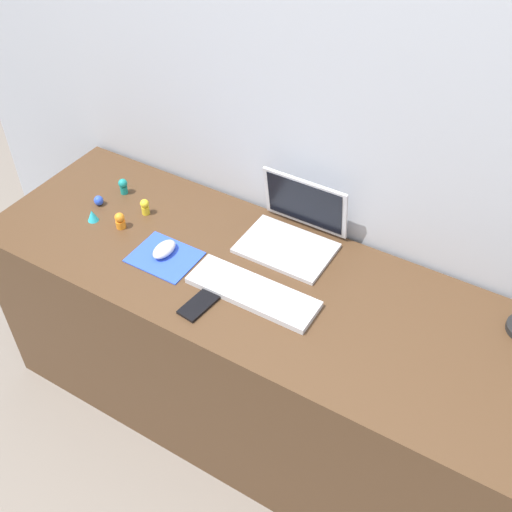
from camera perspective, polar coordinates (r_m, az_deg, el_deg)
The scene contains 13 objects.
ground_plane at distance 2.49m, azimuth -0.25°, elevation -14.11°, with size 6.00×6.00×0.00m, color slate.
back_wall at distance 2.09m, azimuth 4.74°, elevation 5.80°, with size 3.05×0.05×1.66m, color #B2B7C1.
desk at distance 2.19m, azimuth -0.28°, elevation -8.79°, with size 1.85×0.63×0.74m, color #4C331E.
laptop at distance 2.01m, azimuth 3.61°, elevation 2.63°, with size 0.30×0.25×0.21m.
keyboard at distance 1.85m, azimuth -0.30°, elevation -3.38°, with size 0.41×0.13×0.02m, color silver.
mousepad at distance 2.00m, azimuth -8.51°, elevation -0.09°, with size 0.21×0.17×0.00m, color blue.
mouse at distance 2.00m, azimuth -8.55°, elevation 0.62°, with size 0.06×0.10×0.03m, color silver.
cell_phone at distance 1.83m, azimuth -5.34°, elevation -4.53°, with size 0.06×0.13×0.01m, color black.
toy_figurine_yellow at distance 2.16m, azimuth -10.30°, elevation 4.57°, with size 0.03×0.03×0.06m.
toy_figurine_blue at distance 2.25m, azimuth -14.44°, elevation 5.02°, with size 0.03×0.03×0.04m, color blue.
toy_figurine_teal at distance 2.28m, azimuth -12.26°, elevation 6.42°, with size 0.03×0.03×0.06m.
toy_figurine_orange at distance 2.12m, azimuth -12.54°, elevation 3.25°, with size 0.03×0.03×0.06m.
toy_figurine_cyan at distance 2.18m, azimuth -14.99°, elevation 3.66°, with size 0.04×0.04×0.04m, color #28B7CC.
Camera 1 is at (0.71, -1.17, 2.08)m, focal length 42.97 mm.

